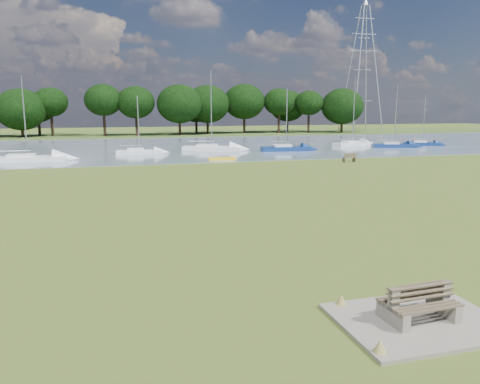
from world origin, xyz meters
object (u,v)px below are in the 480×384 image
object	(u,v)px
sailboat_1	(27,157)
sailboat_9	(352,143)
sailboat_6	(286,147)
sailboat_8	(422,143)
sailboat_3	(211,147)
pylon	(364,47)
sailboat_7	(139,150)
kayak	(222,159)
sailboat_4	(393,144)
bench_pair	(419,304)
riverbank_bench	(350,158)

from	to	relation	value
sailboat_1	sailboat_9	xyz separation A→B (m)	(41.81, 8.16, 0.01)
sailboat_6	sailboat_1	bearing A→B (deg)	-167.08
sailboat_8	sailboat_6	bearing A→B (deg)	-151.20
sailboat_3	sailboat_8	distance (m)	31.03
pylon	sailboat_7	xyz separation A→B (m)	(-50.71, -37.30, -17.71)
sailboat_6	sailboat_8	size ratio (longest dim) A/B	1.07
sailboat_9	sailboat_3	bearing A→B (deg)	166.03
kayak	pylon	bearing A→B (deg)	47.26
sailboat_8	sailboat_4	bearing A→B (deg)	-142.23
sailboat_1	sailboat_8	bearing A→B (deg)	8.28
sailboat_4	sailboat_6	xyz separation A→B (m)	(-16.24, -0.87, 0.04)
sailboat_1	sailboat_4	bearing A→B (deg)	7.14
bench_pair	sailboat_3	distance (m)	49.17
riverbank_bench	kayak	size ratio (longest dim) A/B	0.54
kayak	sailboat_4	xyz separation A→B (m)	(26.40, 8.64, 0.30)
riverbank_bench	sailboat_4	xyz separation A→B (m)	(14.25, 13.73, 0.03)
riverbank_bench	sailboat_7	xyz separation A→B (m)	(-20.20, 13.78, 0.02)
sailboat_1	sailboat_7	world-z (taller)	sailboat_1
sailboat_6	sailboat_9	world-z (taller)	sailboat_9
sailboat_6	sailboat_9	size ratio (longest dim) A/B	0.79
sailboat_1	sailboat_4	size ratio (longest dim) A/B	1.02
bench_pair	sailboat_8	xyz separation A→B (m)	(36.06, 48.23, -0.04)
kayak	sailboat_1	world-z (taller)	sailboat_1
kayak	sailboat_6	world-z (taller)	sailboat_6
sailboat_4	bench_pair	bearing A→B (deg)	-107.83
sailboat_6	sailboat_8	xyz separation A→B (m)	(22.03, 2.46, -0.06)
pylon	sailboat_8	xyz separation A→B (m)	(-10.47, -35.77, -17.72)
bench_pair	sailboat_8	bearing A→B (deg)	50.60
sailboat_3	sailboat_6	world-z (taller)	sailboat_3
sailboat_3	riverbank_bench	bearing A→B (deg)	-34.27
bench_pair	pylon	bearing A→B (deg)	58.39
riverbank_bench	sailboat_4	size ratio (longest dim) A/B	0.18
sailboat_8	sailboat_1	bearing A→B (deg)	-151.03
sailboat_3	sailboat_6	size ratio (longest dim) A/B	1.30
kayak	riverbank_bench	bearing A→B (deg)	-22.62
sailboat_9	sailboat_8	bearing A→B (deg)	-30.61
riverbank_bench	sailboat_3	xyz separation A→B (m)	(-10.98, 15.99, 0.08)
kayak	sailboat_1	size ratio (longest dim) A/B	0.34
kayak	sailboat_4	distance (m)	27.78
sailboat_3	sailboat_7	distance (m)	9.48
sailboat_6	sailboat_8	bearing A→B (deg)	12.63
bench_pair	sailboat_3	world-z (taller)	sailboat_3
sailboat_1	sailboat_9	distance (m)	42.59
pylon	sailboat_8	world-z (taller)	pylon
sailboat_1	sailboat_6	distance (m)	30.00
bench_pair	pylon	world-z (taller)	pylon
sailboat_4	sailboat_3	bearing A→B (deg)	-169.97
sailboat_3	sailboat_7	world-z (taller)	sailboat_3
sailboat_3	sailboat_6	bearing A→B (deg)	2.02
sailboat_7	sailboat_8	bearing A→B (deg)	7.39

